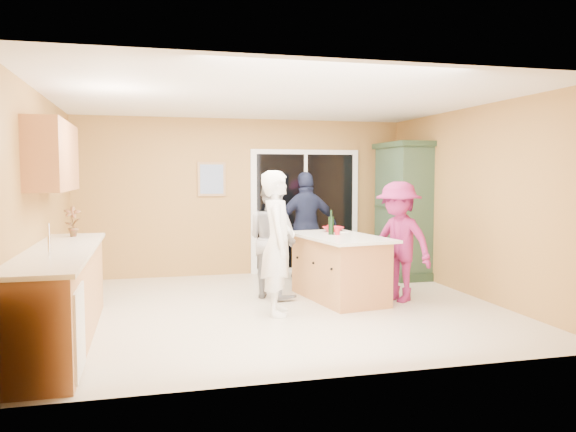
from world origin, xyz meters
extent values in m
plane|color=beige|center=(0.00, 0.00, 0.00)|extent=(5.50, 5.50, 0.00)
cube|color=white|center=(0.00, 0.00, 2.60)|extent=(5.50, 5.00, 0.10)
cube|color=tan|center=(0.00, 2.50, 1.30)|extent=(5.50, 0.10, 2.60)
cube|color=tan|center=(0.00, -2.50, 1.30)|extent=(5.50, 0.10, 2.60)
cube|color=tan|center=(-2.75, 0.00, 1.30)|extent=(0.10, 5.00, 2.60)
cube|color=tan|center=(2.75, 0.00, 1.30)|extent=(0.10, 5.00, 2.60)
cube|color=#BE8149|center=(-2.45, -0.90, 0.45)|extent=(0.60, 3.00, 0.90)
cube|color=silver|center=(-2.44, -2.00, 0.40)|extent=(0.62, 0.60, 0.72)
cube|color=silver|center=(-2.44, -0.90, 0.92)|extent=(0.65, 3.05, 0.04)
cylinder|color=silver|center=(-2.45, -1.40, 1.09)|extent=(0.02, 0.02, 0.30)
cube|color=#BE8149|center=(-2.58, -0.20, 1.88)|extent=(0.35, 1.60, 0.75)
cube|color=white|center=(1.05, 2.47, 1.05)|extent=(1.90, 0.05, 2.10)
cube|color=black|center=(1.05, 2.46, 1.05)|extent=(1.70, 0.03, 1.94)
cube|color=white|center=(1.05, 2.45, 1.05)|extent=(0.06, 0.04, 1.94)
cube|color=silver|center=(1.20, 2.44, 1.00)|extent=(0.02, 0.03, 0.12)
cube|color=#A47B52|center=(-0.55, 2.48, 1.60)|extent=(0.46, 0.03, 0.56)
cube|color=#496197|center=(-0.55, 2.47, 1.60)|extent=(0.38, 0.02, 0.48)
cube|color=#BE8149|center=(0.90, 0.27, 0.41)|extent=(0.97, 1.55, 0.83)
cube|color=silver|center=(0.90, 0.27, 0.84)|extent=(1.14, 1.76, 0.04)
cube|color=black|center=(0.90, 0.27, 0.05)|extent=(0.88, 1.47, 0.09)
cube|color=#243A24|center=(2.49, 1.65, 0.07)|extent=(0.61, 1.15, 0.13)
cube|color=#324C33|center=(2.49, 1.65, 1.09)|extent=(0.54, 1.09, 2.04)
cube|color=#243A24|center=(2.49, 1.65, 2.15)|extent=(0.63, 1.20, 0.09)
imported|color=white|center=(-0.08, -0.31, 0.86)|extent=(0.54, 0.70, 1.73)
imported|color=gray|center=(0.06, 0.60, 0.80)|extent=(0.93, 0.98, 1.60)
imported|color=#1A1E3A|center=(0.85, 1.67, 0.86)|extent=(1.04, 0.49, 1.72)
imported|color=#7E1B58|center=(1.63, -0.01, 0.79)|extent=(1.00, 1.18, 1.58)
imported|color=red|center=(0.98, 0.76, 0.90)|extent=(0.30, 0.30, 0.07)
imported|color=maroon|center=(-2.45, 0.25, 1.12)|extent=(0.19, 0.13, 0.37)
cylinder|color=red|center=(0.90, 0.35, 0.91)|extent=(0.08, 0.08, 0.10)
cylinder|color=red|center=(0.92, 0.76, 0.91)|extent=(0.07, 0.07, 0.09)
cylinder|color=black|center=(0.83, 0.40, 0.98)|extent=(0.08, 0.08, 0.24)
cylinder|color=black|center=(0.83, 0.40, 1.15)|extent=(0.03, 0.03, 0.09)
cylinder|color=white|center=(1.10, 0.70, 0.87)|extent=(0.28, 0.28, 0.01)
camera|label=1|loc=(-1.58, -6.79, 1.68)|focal=35.00mm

